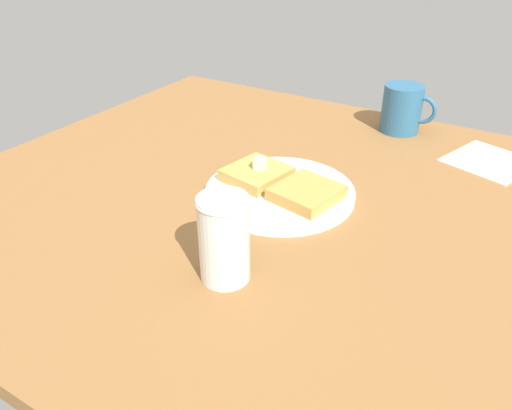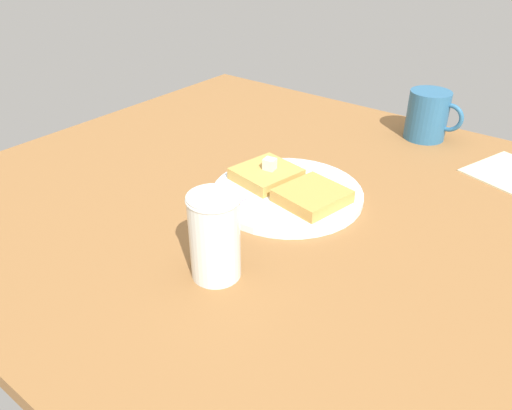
% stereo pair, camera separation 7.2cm
% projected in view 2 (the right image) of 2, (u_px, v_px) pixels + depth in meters
% --- Properties ---
extents(table_surface, '(0.96, 0.96, 0.03)m').
position_uv_depth(table_surface, '(252.00, 192.00, 0.87)').
color(table_surface, brown).
rests_on(table_surface, ground).
extents(plate, '(0.25, 0.25, 0.01)m').
position_uv_depth(plate, '(287.00, 193.00, 0.83)').
color(plate, silver).
rests_on(plate, table_surface).
extents(toast_slice_left, '(0.11, 0.11, 0.02)m').
position_uv_depth(toast_slice_left, '(266.00, 174.00, 0.86)').
color(toast_slice_left, tan).
rests_on(toast_slice_left, plate).
extents(toast_slice_middle, '(0.11, 0.11, 0.02)m').
position_uv_depth(toast_slice_middle, '(311.00, 197.00, 0.79)').
color(toast_slice_middle, gold).
rests_on(toast_slice_middle, plate).
extents(butter_pat_primary, '(0.02, 0.02, 0.02)m').
position_uv_depth(butter_pat_primary, '(270.00, 164.00, 0.84)').
color(butter_pat_primary, '#F6ECC4').
rests_on(butter_pat_primary, toast_slice_left).
extents(fork, '(0.16, 0.02, 0.00)m').
position_uv_depth(fork, '(263.00, 209.00, 0.77)').
color(fork, silver).
rests_on(fork, plate).
extents(syrup_jar, '(0.07, 0.07, 0.12)m').
position_uv_depth(syrup_jar, '(215.00, 238.00, 0.63)').
color(syrup_jar, '#441A0D').
rests_on(syrup_jar, table_surface).
extents(coffee_mug, '(0.11, 0.08, 0.10)m').
position_uv_depth(coffee_mug, '(428.00, 115.00, 1.02)').
color(coffee_mug, '#2B6087').
rests_on(coffee_mug, table_surface).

